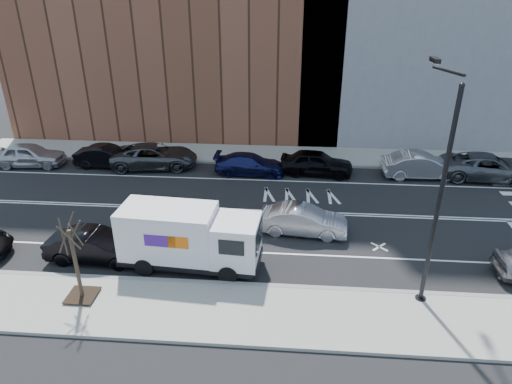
# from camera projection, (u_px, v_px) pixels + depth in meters

# --- Properties ---
(ground) EXTENTS (120.00, 120.00, 0.00)m
(ground) POSITION_uv_depth(u_px,v_px,m) (263.00, 211.00, 26.07)
(ground) COLOR black
(ground) RESTS_ON ground
(sidewalk_near) EXTENTS (44.00, 3.60, 0.15)m
(sidewalk_near) POSITION_uv_depth(u_px,v_px,m) (249.00, 313.00, 18.13)
(sidewalk_near) COLOR gray
(sidewalk_near) RESTS_ON ground
(sidewalk_far) EXTENTS (44.00, 3.60, 0.15)m
(sidewalk_far) POSITION_uv_depth(u_px,v_px,m) (271.00, 155.00, 33.94)
(sidewalk_far) COLOR gray
(sidewalk_far) RESTS_ON ground
(curb_near) EXTENTS (44.00, 0.25, 0.17)m
(curb_near) POSITION_uv_depth(u_px,v_px,m) (253.00, 285.00, 19.75)
(curb_near) COLOR gray
(curb_near) RESTS_ON ground
(curb_far) EXTENTS (44.00, 0.25, 0.17)m
(curb_far) POSITION_uv_depth(u_px,v_px,m) (270.00, 164.00, 32.32)
(curb_far) COLOR gray
(curb_far) RESTS_ON ground
(road_markings) EXTENTS (40.00, 8.60, 0.01)m
(road_markings) POSITION_uv_depth(u_px,v_px,m) (263.00, 211.00, 26.07)
(road_markings) COLOR white
(road_markings) RESTS_ON ground
(streetlight) EXTENTS (0.44, 4.02, 9.34)m
(streetlight) POSITION_uv_depth(u_px,v_px,m) (438.00, 185.00, 17.16)
(streetlight) COLOR black
(streetlight) RESTS_ON ground
(street_tree) EXTENTS (1.20, 1.20, 3.75)m
(street_tree) POSITION_uv_depth(u_px,v_px,m) (77.00, 271.00, 18.40)
(street_tree) COLOR black
(street_tree) RESTS_ON ground
(fedex_van) EXTENTS (6.53, 2.64, 2.92)m
(fedex_van) POSITION_uv_depth(u_px,v_px,m) (189.00, 237.00, 20.59)
(fedex_van) COLOR black
(fedex_van) RESTS_ON ground
(far_parked_a) EXTENTS (4.93, 2.24, 1.64)m
(far_parked_a) POSITION_uv_depth(u_px,v_px,m) (29.00, 155.00, 31.87)
(far_parked_a) COLOR #B8B7BC
(far_parked_a) RESTS_ON ground
(far_parked_b) EXTENTS (4.67, 1.85, 1.51)m
(far_parked_b) POSITION_uv_depth(u_px,v_px,m) (108.00, 157.00, 31.71)
(far_parked_b) COLOR black
(far_parked_b) RESTS_ON ground
(far_parked_c) EXTENTS (6.18, 3.42, 1.64)m
(far_parked_c) POSITION_uv_depth(u_px,v_px,m) (154.00, 156.00, 31.66)
(far_parked_c) COLOR #414448
(far_parked_c) RESTS_ON ground
(far_parked_d) EXTENTS (4.82, 2.09, 1.38)m
(far_parked_d) POSITION_uv_depth(u_px,v_px,m) (250.00, 164.00, 30.67)
(far_parked_d) COLOR #161A4D
(far_parked_d) RESTS_ON ground
(far_parked_e) EXTENTS (5.01, 2.39, 1.65)m
(far_parked_e) POSITION_uv_depth(u_px,v_px,m) (316.00, 163.00, 30.54)
(far_parked_e) COLOR black
(far_parked_e) RESTS_ON ground
(far_parked_f) EXTENTS (5.14, 1.98, 1.67)m
(far_parked_f) POSITION_uv_depth(u_px,v_px,m) (421.00, 165.00, 30.08)
(far_parked_f) COLOR #ABACB0
(far_parked_f) RESTS_ON ground
(far_parked_g) EXTENTS (6.18, 3.22, 1.66)m
(far_parked_g) POSITION_uv_depth(u_px,v_px,m) (488.00, 167.00, 29.86)
(far_parked_g) COLOR #505459
(far_parked_g) RESTS_ON ground
(driving_sedan) EXTENTS (4.64, 2.00, 1.49)m
(driving_sedan) POSITION_uv_depth(u_px,v_px,m) (303.00, 220.00, 23.59)
(driving_sedan) COLOR silver
(driving_sedan) RESTS_ON ground
(near_parked_rear_a) EXTENTS (4.68, 1.81, 1.52)m
(near_parked_rear_a) POSITION_uv_depth(u_px,v_px,m) (96.00, 246.00, 21.33)
(near_parked_rear_a) COLOR black
(near_parked_rear_a) RESTS_ON ground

